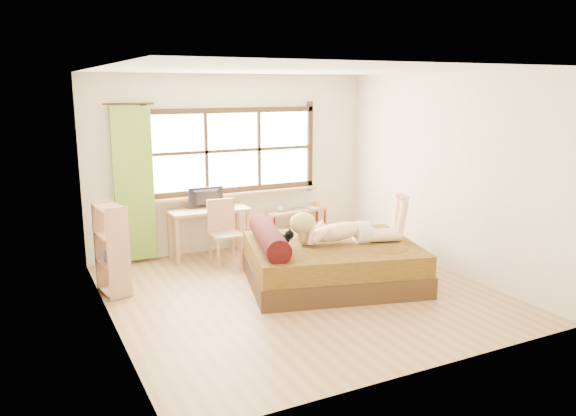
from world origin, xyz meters
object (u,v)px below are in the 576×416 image
woman (345,219)px  chair (224,228)px  kitten (279,238)px  pipe_shelf (297,218)px  bed (328,261)px  bookshelf (112,249)px  desk (209,215)px

woman → chair: size_ratio=1.62×
kitten → pipe_shelf: (1.22, 1.84, -0.26)m
chair → pipe_shelf: bearing=18.9°
woman → kitten: size_ratio=4.67×
bed → bookshelf: size_ratio=2.23×
kitten → desk: kitten is taller
bookshelf → kitten: bearing=-31.6°
kitten → desk: 1.75m
bed → chair: bearing=137.0°
woman → kitten: bearing=-174.8°
desk → chair: bearing=-74.2°
bed → desk: 2.10m
bed → bookshelf: (-2.57, 0.84, 0.28)m
kitten → pipe_shelf: size_ratio=0.29×
desk → woman: bearing=-56.8°
woman → chair: woman is taller
bed → kitten: (-0.67, 0.09, 0.37)m
kitten → bookshelf: 2.04m
bed → bookshelf: bearing=176.9°
woman → bookshelf: (-2.77, 0.90, -0.28)m
pipe_shelf → bookshelf: size_ratio=0.99×
bed → kitten: 0.77m
desk → pipe_shelf: (1.55, 0.12, -0.24)m
pipe_shelf → bookshelf: bookshelf is taller
pipe_shelf → bed: bearing=-113.2°
bed → desk: size_ratio=2.12×
kitten → chair: chair is taller
desk → pipe_shelf: size_ratio=1.06×
desk → kitten: bearing=-78.6°
kitten → chair: bearing=114.8°
woman → bookshelf: size_ratio=1.33×
woman → chair: (-1.10, 1.51, -0.34)m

